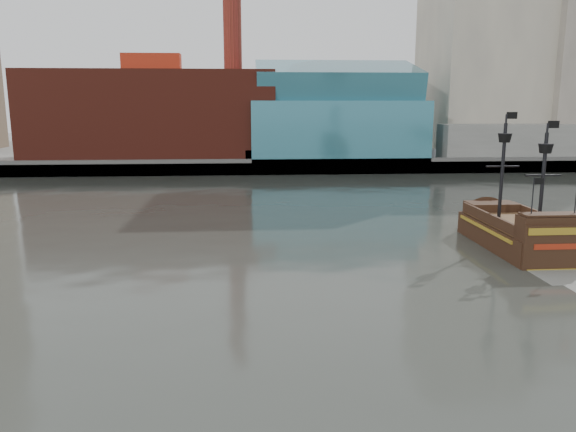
{
  "coord_description": "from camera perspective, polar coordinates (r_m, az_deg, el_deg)",
  "views": [
    {
      "loc": [
        -5.67,
        -29.66,
        11.69
      ],
      "look_at": [
        -2.93,
        8.2,
        4.0
      ],
      "focal_mm": 35.0,
      "sensor_mm": 36.0,
      "label": 1
    }
  ],
  "objects": [
    {
      "name": "pirate_ship",
      "position": [
        49.27,
        22.24,
        -1.87
      ],
      "size": [
        5.06,
        15.71,
        11.75
      ],
      "rotation": [
        0.0,
        0.0,
        0.0
      ],
      "color": "black",
      "rests_on": "ground"
    },
    {
      "name": "ground",
      "position": [
        32.38,
        6.32,
        -9.78
      ],
      "size": [
        400.0,
        400.0,
        0.0
      ],
      "primitive_type": "plane",
      "color": "#262824",
      "rests_on": "ground"
    },
    {
      "name": "skyline",
      "position": [
        115.46,
        1.36,
        17.84
      ],
      "size": [
        149.0,
        45.0,
        62.0
      ],
      "color": "#80654C",
      "rests_on": "promenade_far"
    },
    {
      "name": "promenade_far",
      "position": [
        122.26,
        -1.47,
        6.43
      ],
      "size": [
        220.0,
        60.0,
        2.0
      ],
      "primitive_type": "cube",
      "color": "slate",
      "rests_on": "ground"
    },
    {
      "name": "seawall",
      "position": [
        92.92,
        -0.61,
        5.03
      ],
      "size": [
        220.0,
        1.0,
        2.6
      ],
      "primitive_type": "cube",
      "color": "#4C4C49",
      "rests_on": "ground"
    }
  ]
}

